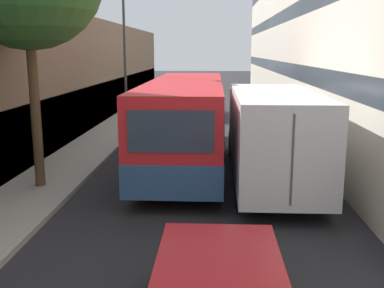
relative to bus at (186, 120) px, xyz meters
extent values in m
plane|color=#232326|center=(0.55, 0.39, -1.59)|extent=(150.00, 150.00, 0.00)
cube|color=#9E998E|center=(-4.09, 0.39, -1.52)|extent=(2.23, 60.00, 0.14)
cube|color=brown|center=(-6.40, 0.39, 1.28)|extent=(2.40, 60.00, 5.74)
cube|color=black|center=(-5.74, 0.39, -0.44)|extent=(1.08, 60.00, 2.30)
cube|color=#333D47|center=(5.21, 0.39, 1.51)|extent=(1.08, 60.00, 0.70)
cube|color=#9E0F14|center=(1.12, -10.59, -0.48)|extent=(1.66, 2.29, 0.53)
cylinder|color=black|center=(0.25, -9.44, -1.29)|extent=(0.16, 0.60, 0.60)
cylinder|color=black|center=(1.98, -9.44, -1.29)|extent=(0.16, 0.60, 0.60)
cube|color=red|center=(0.00, 0.00, 0.12)|extent=(2.54, 11.26, 2.57)
cube|color=#2D4C7A|center=(0.00, 0.00, -0.72)|extent=(2.57, 11.28, 0.90)
cube|color=#2D3847|center=(0.00, 0.00, 0.50)|extent=(2.58, 10.36, 0.82)
cube|color=#2D3847|center=(0.00, -5.64, 0.57)|extent=(2.08, 0.04, 1.03)
cylinder|color=black|center=(-1.12, 3.49, -1.09)|extent=(0.24, 1.00, 1.00)
cylinder|color=black|center=(1.12, 3.49, -1.09)|extent=(0.24, 1.00, 1.00)
cylinder|color=black|center=(-1.12, -3.49, -1.09)|extent=(0.24, 1.00, 1.00)
cylinder|color=black|center=(1.12, -3.49, -1.09)|extent=(0.24, 1.00, 1.00)
cube|color=silver|center=(2.78, 1.28, -0.10)|extent=(2.25, 2.47, 2.16)
cube|color=silver|center=(2.78, -3.12, 0.05)|extent=(2.34, 6.34, 2.47)
cube|color=#4C4C4C|center=(2.78, -6.30, 0.05)|extent=(0.05, 0.02, 2.10)
cylinder|color=black|center=(1.73, 1.28, -1.11)|extent=(0.22, 0.96, 0.96)
cylinder|color=black|center=(3.83, 1.28, -1.11)|extent=(0.22, 0.96, 0.96)
cylinder|color=black|center=(1.73, -4.86, -1.11)|extent=(0.22, 0.96, 0.96)
cylinder|color=black|center=(3.83, -4.86, -1.11)|extent=(0.22, 0.96, 0.96)
cube|color=#BCBCC1|center=(-0.55, 13.60, -0.47)|extent=(1.91, 4.55, 1.73)
cube|color=#2D3847|center=(-0.55, 15.54, -0.17)|extent=(1.53, 0.04, 0.61)
cylinder|color=black|center=(-1.41, 14.92, -1.27)|extent=(0.16, 0.64, 0.64)
cylinder|color=black|center=(0.31, 14.92, -1.27)|extent=(0.16, 0.64, 0.64)
cylinder|color=black|center=(-1.41, 12.28, -1.27)|extent=(0.16, 0.64, 0.64)
cylinder|color=black|center=(0.31, 12.28, -1.27)|extent=(0.16, 0.64, 0.64)
cylinder|color=#38383D|center=(-3.22, 5.29, 2.07)|extent=(0.12, 0.12, 7.03)
cylinder|color=#4C3823|center=(-4.09, -3.57, 0.82)|extent=(0.28, 0.28, 4.53)
camera|label=1|loc=(1.04, -16.09, 2.46)|focal=42.00mm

